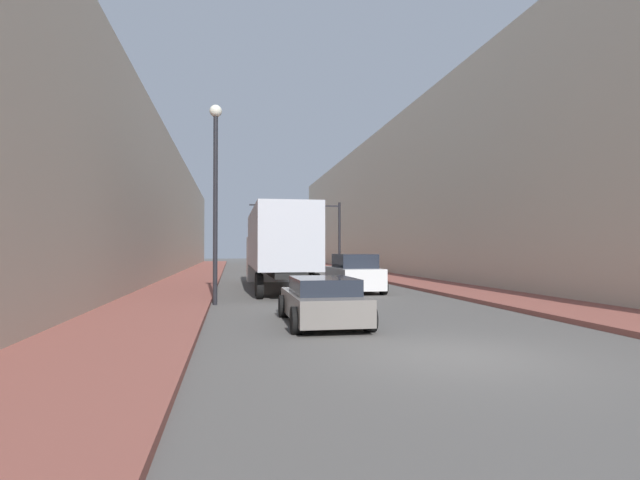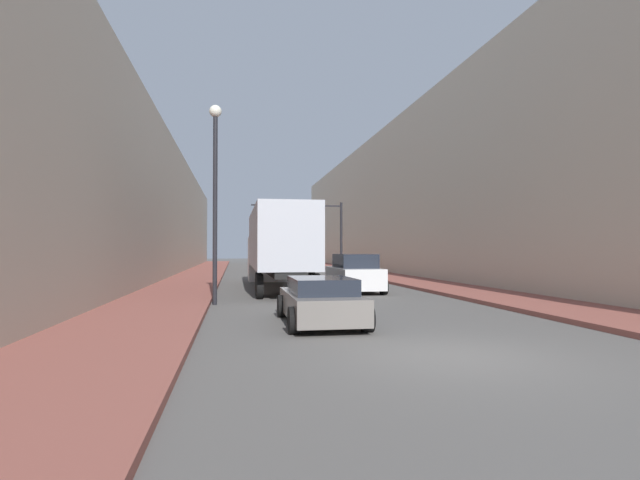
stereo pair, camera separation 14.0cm
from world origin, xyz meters
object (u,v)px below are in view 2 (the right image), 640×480
Objects in this scene: sedan_car at (320,301)px; suv_car at (354,274)px; semi_truck at (277,245)px; traffic_signal_gantry at (316,222)px; street_lamp at (215,177)px.

sedan_car is 0.92× the size of suv_car.
semi_truck reaches higher than suv_car.
sedan_car is at bearing -98.93° from traffic_signal_gantry.
suv_car is 0.63× the size of traffic_signal_gantry.
traffic_signal_gantry is at bearing 71.69° from street_lamp.
suv_car is 17.37m from traffic_signal_gantry.
semi_truck is 14.76m from traffic_signal_gantry.
traffic_signal_gantry reaches higher than suv_car.
street_lamp reaches higher than traffic_signal_gantry.
semi_truck is 4.72m from suv_car.
street_lamp is (-2.93, 5.09, 3.94)m from sedan_car.
street_lamp reaches higher than sedan_car.
suv_car is (3.22, 9.55, 0.22)m from sedan_car.
semi_truck is 12.69m from sedan_car.
street_lamp is at bearing -108.31° from traffic_signal_gantry.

